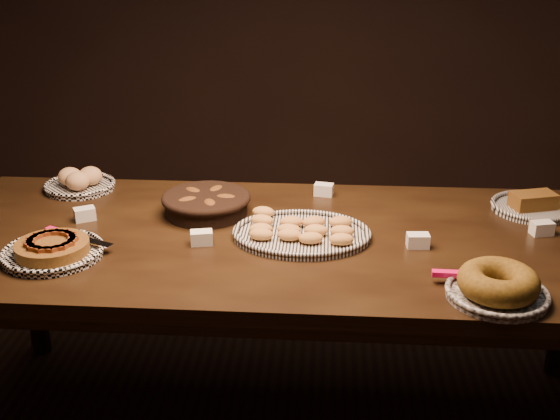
# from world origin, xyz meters

# --- Properties ---
(ground) EXTENTS (5.00, 5.00, 0.00)m
(ground) POSITION_xyz_m (0.00, 0.00, 0.00)
(ground) COLOR black
(ground) RESTS_ON ground
(buffet_table) EXTENTS (2.40, 1.00, 0.75)m
(buffet_table) POSITION_xyz_m (0.00, 0.00, 0.68)
(buffet_table) COLOR black
(buffet_table) RESTS_ON ground
(apple_tart_plate) EXTENTS (0.34, 0.31, 0.06)m
(apple_tart_plate) POSITION_xyz_m (-0.72, -0.21, 0.77)
(apple_tart_plate) COLOR white
(apple_tart_plate) RESTS_ON buffet_table
(madeleine_platter) EXTENTS (0.45, 0.37, 0.05)m
(madeleine_platter) POSITION_xyz_m (0.04, -0.01, 0.77)
(madeleine_platter) COLOR black
(madeleine_platter) RESTS_ON buffet_table
(bundt_cake_plate) EXTENTS (0.31, 0.29, 0.09)m
(bundt_cake_plate) POSITION_xyz_m (0.60, -0.38, 0.79)
(bundt_cake_plate) COLOR black
(bundt_cake_plate) RESTS_ON buffet_table
(croissant_basket) EXTENTS (0.34, 0.34, 0.08)m
(croissant_basket) POSITION_xyz_m (-0.30, 0.17, 0.79)
(croissant_basket) COLOR black
(croissant_basket) RESTS_ON buffet_table
(bread_roll_plate) EXTENTS (0.27, 0.27, 0.09)m
(bread_roll_plate) POSITION_xyz_m (-0.83, 0.38, 0.78)
(bread_roll_plate) COLOR white
(bread_roll_plate) RESTS_ON buffet_table
(loaf_plate) EXTENTS (0.29, 0.29, 0.07)m
(loaf_plate) POSITION_xyz_m (0.87, 0.28, 0.77)
(loaf_plate) COLOR black
(loaf_plate) RESTS_ON buffet_table
(tent_cards) EXTENTS (1.63, 0.52, 0.04)m
(tent_cards) POSITION_xyz_m (0.08, 0.08, 0.77)
(tent_cards) COLOR white
(tent_cards) RESTS_ON buffet_table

